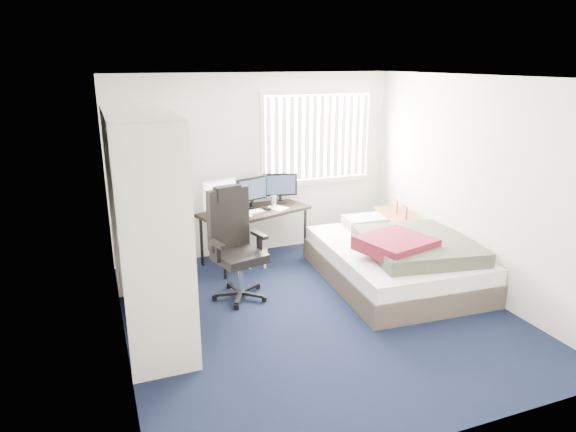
# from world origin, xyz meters

# --- Properties ---
(ground) EXTENTS (4.20, 4.20, 0.00)m
(ground) POSITION_xyz_m (0.00, 0.00, 0.00)
(ground) COLOR black
(ground) RESTS_ON ground
(room_shell) EXTENTS (4.20, 4.20, 4.20)m
(room_shell) POSITION_xyz_m (0.00, 0.00, 1.51)
(room_shell) COLOR silver
(room_shell) RESTS_ON ground
(window_assembly) EXTENTS (1.72, 0.09, 1.32)m
(window_assembly) POSITION_xyz_m (0.90, 2.04, 1.60)
(window_assembly) COLOR white
(window_assembly) RESTS_ON ground
(closet) EXTENTS (0.64, 1.84, 2.22)m
(closet) POSITION_xyz_m (-1.67, 0.27, 1.35)
(closet) COLOR beige
(closet) RESTS_ON ground
(desk) EXTENTS (1.60, 1.10, 1.18)m
(desk) POSITION_xyz_m (-0.16, 1.75, 0.75)
(desk) COLOR black
(desk) RESTS_ON ground
(office_chair) EXTENTS (0.74, 0.74, 1.29)m
(office_chair) POSITION_xyz_m (-0.69, 0.75, 0.50)
(office_chair) COLOR black
(office_chair) RESTS_ON ground
(footstool) EXTENTS (0.32, 0.28, 0.22)m
(footstool) POSITION_xyz_m (-0.20, 1.49, 0.17)
(footstool) COLOR white
(footstool) RESTS_ON ground
(nightstand) EXTENTS (0.60, 0.95, 0.79)m
(nightstand) POSITION_xyz_m (1.75, 1.16, 0.54)
(nightstand) COLOR brown
(nightstand) RESTS_ON ground
(bed) EXTENTS (1.74, 2.25, 0.70)m
(bed) POSITION_xyz_m (1.26, 0.41, 0.30)
(bed) COLOR #473D33
(bed) RESTS_ON ground
(pine_box) EXTENTS (0.40, 0.31, 0.29)m
(pine_box) POSITION_xyz_m (-1.65, -0.31, 0.14)
(pine_box) COLOR tan
(pine_box) RESTS_ON ground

